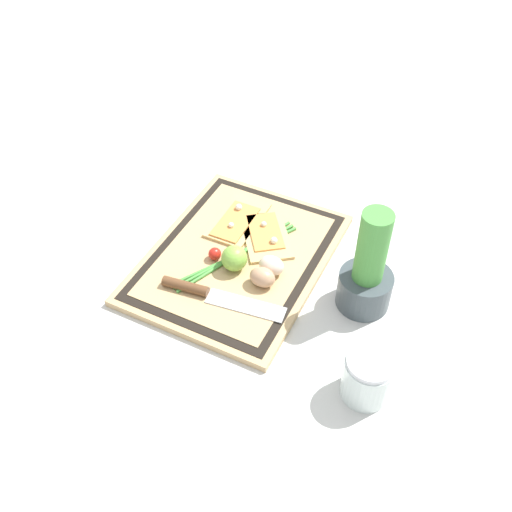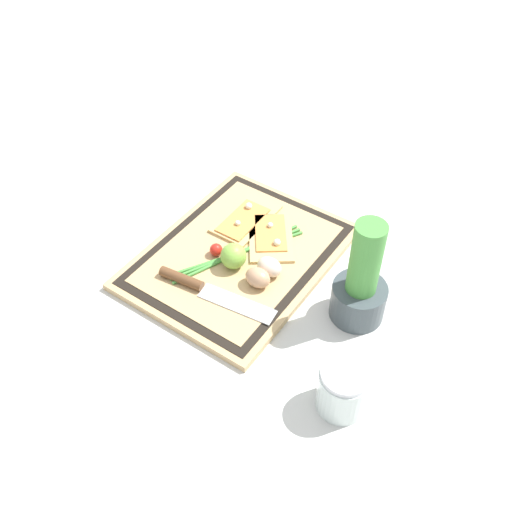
{
  "view_description": "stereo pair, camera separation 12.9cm",
  "coord_description": "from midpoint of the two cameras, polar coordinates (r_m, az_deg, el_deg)",
  "views": [
    {
      "loc": [
        0.81,
        0.45,
        0.96
      ],
      "look_at": [
        0.0,
        0.05,
        0.04
      ],
      "focal_mm": 42.0,
      "sensor_mm": 36.0,
      "label": 1
    },
    {
      "loc": [
        0.75,
        0.56,
        0.96
      ],
      "look_at": [
        0.0,
        0.05,
        0.04
      ],
      "focal_mm": 42.0,
      "sensor_mm": 36.0,
      "label": 2
    }
  ],
  "objects": [
    {
      "name": "scallion_bunch",
      "position": [
        1.32,
        0.9,
        0.17
      ],
      "size": [
        0.3,
        0.17,
        0.01
      ],
      "color": "#47933D",
      "rests_on": "cutting_board"
    },
    {
      "name": "cherry_tomato_red",
      "position": [
        1.31,
        -1.01,
        0.45
      ],
      "size": [
        0.03,
        0.03,
        0.03
      ],
      "primitive_type": "sphere",
      "color": "red",
      "rests_on": "cutting_board"
    },
    {
      "name": "knife",
      "position": [
        1.24,
        -2.67,
        -3.0
      ],
      "size": [
        0.06,
        0.27,
        0.02
      ],
      "color": "silver",
      "rests_on": "cutting_board"
    },
    {
      "name": "herb_pot",
      "position": [
        1.2,
        13.01,
        -2.98
      ],
      "size": [
        0.11,
        0.11,
        0.24
      ],
      "color": "#3D474C",
      "rests_on": "ground_plane"
    },
    {
      "name": "lime",
      "position": [
        1.27,
        0.72,
        -0.15
      ],
      "size": [
        0.06,
        0.06,
        0.06
      ],
      "primitive_type": "sphere",
      "color": "#7FB742",
      "rests_on": "cutting_board"
    },
    {
      "name": "sauce_jar",
      "position": [
        1.1,
        11.7,
        -12.68
      ],
      "size": [
        0.09,
        0.09,
        0.1
      ],
      "color": "silver",
      "rests_on": "ground_plane"
    },
    {
      "name": "egg_brown",
      "position": [
        1.24,
        3.15,
        -2.22
      ],
      "size": [
        0.04,
        0.06,
        0.04
      ],
      "primitive_type": "ellipsoid",
      "color": "tan",
      "rests_on": "cutting_board"
    },
    {
      "name": "pizza_slice_near",
      "position": [
        1.39,
        1.62,
        3.45
      ],
      "size": [
        0.17,
        0.1,
        0.02
      ],
      "color": "tan",
      "rests_on": "cutting_board"
    },
    {
      "name": "egg_pink",
      "position": [
        1.26,
        4.19,
        -1.19
      ],
      "size": [
        0.04,
        0.06,
        0.04
      ],
      "primitive_type": "ellipsoid",
      "color": "beige",
      "rests_on": "cutting_board"
    },
    {
      "name": "ground_plane",
      "position": [
        1.33,
        1.13,
        -0.44
      ],
      "size": [
        6.0,
        6.0,
        0.0
      ],
      "primitive_type": "plane",
      "color": "silver"
    },
    {
      "name": "pizza_slice_far",
      "position": [
        1.35,
        4.16,
        1.7
      ],
      "size": [
        0.18,
        0.17,
        0.02
      ],
      "color": "tan",
      "rests_on": "cutting_board"
    },
    {
      "name": "cutting_board",
      "position": [
        1.33,
        1.14,
        -0.15
      ],
      "size": [
        0.48,
        0.37,
        0.02
      ],
      "color": "tan",
      "rests_on": "ground_plane"
    }
  ]
}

